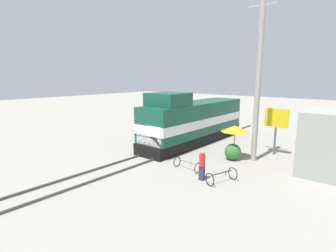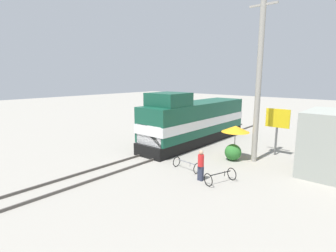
{
  "view_description": "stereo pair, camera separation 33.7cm",
  "coord_description": "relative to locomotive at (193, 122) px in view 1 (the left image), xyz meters",
  "views": [
    {
      "loc": [
        12.69,
        -15.48,
        5.77
      ],
      "look_at": [
        1.2,
        -1.71,
        2.37
      ],
      "focal_mm": 28.0,
      "sensor_mm": 36.0,
      "label": 1
    },
    {
      "loc": [
        12.94,
        -15.26,
        5.77
      ],
      "look_at": [
        1.2,
        -1.71,
        2.37
      ],
      "focal_mm": 28.0,
      "sensor_mm": 36.0,
      "label": 2
    }
  ],
  "objects": [
    {
      "name": "ground_plane",
      "position": [
        0.0,
        -3.06,
        -1.92
      ],
      "size": [
        120.0,
        120.0,
        0.0
      ],
      "primitive_type": "plane",
      "color": "gray"
    },
    {
      "name": "rail_near",
      "position": [
        -0.72,
        -3.06,
        -1.85
      ],
      "size": [
        0.08,
        28.35,
        0.15
      ],
      "primitive_type": "cube",
      "color": "#4C4742",
      "rests_on": "ground_plane"
    },
    {
      "name": "bicycle",
      "position": [
        6.22,
        -6.17,
        -1.56
      ],
      "size": [
        1.23,
        1.88,
        0.71
      ],
      "rotation": [
        0.0,
        0.0,
        2.81
      ],
      "color": "black",
      "rests_on": "ground_plane"
    },
    {
      "name": "utility_pole",
      "position": [
        6.04,
        -1.26,
        3.93
      ],
      "size": [
        1.8,
        0.36,
        11.56
      ],
      "color": "#9E998E",
      "rests_on": "ground_plane"
    },
    {
      "name": "vendor_umbrella",
      "position": [
        4.8,
        -1.74,
        0.26
      ],
      "size": [
        1.94,
        1.94,
        2.4
      ],
      "color": "#4C4C4C",
      "rests_on": "ground_plane"
    },
    {
      "name": "billboard_sign",
      "position": [
        6.64,
        1.19,
        0.61
      ],
      "size": [
        1.71,
        0.12,
        3.46
      ],
      "color": "#595959",
      "rests_on": "ground_plane"
    },
    {
      "name": "locomotive",
      "position": [
        0.0,
        0.0,
        0.0
      ],
      "size": [
        2.9,
        12.26,
        4.56
      ],
      "color": "black",
      "rests_on": "ground_plane"
    },
    {
      "name": "bicycle_spare",
      "position": [
        3.59,
        -5.75,
        -1.58
      ],
      "size": [
        1.81,
        0.8,
        0.66
      ],
      "rotation": [
        0.0,
        0.0,
        1.49
      ],
      "color": "black",
      "rests_on": "ground_plane"
    },
    {
      "name": "person_bystander",
      "position": [
        5.2,
        -6.58,
        -0.97
      ],
      "size": [
        0.34,
        0.34,
        1.75
      ],
      "color": "#2D3347",
      "rests_on": "ground_plane"
    },
    {
      "name": "shrub_cluster",
      "position": [
        4.85,
        -2.05,
        -1.35
      ],
      "size": [
        1.14,
        1.14,
        1.14
      ],
      "primitive_type": "sphere",
      "color": "#2D722D",
      "rests_on": "ground_plane"
    },
    {
      "name": "rail_far",
      "position": [
        0.72,
        -3.06,
        -1.85
      ],
      "size": [
        0.08,
        28.35,
        0.15
      ],
      "primitive_type": "cube",
      "color": "#4C4742",
      "rests_on": "ground_plane"
    }
  ]
}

